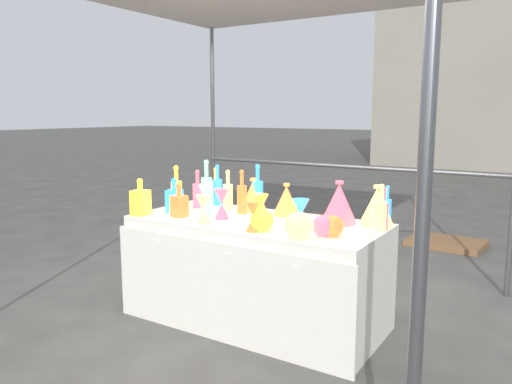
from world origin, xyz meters
The scene contains 32 objects.
ground centered at (0.00, 0.00, 0.00)m, with size 80.00×80.00×0.00m, color #62605B.
display_table centered at (0.00, -0.01, 0.37)m, with size 1.84×0.83×0.75m.
cardboard_box_closed centered at (-0.46, 2.12, 0.17)m, with size 0.47×0.34×0.34m, color olive.
cardboard_box_flat centered at (0.74, 2.90, 0.03)m, with size 0.80×0.57×0.07m, color olive.
bottle_0 centered at (-0.61, 0.35, 0.90)m, with size 0.08×0.08×0.30m, color red, non-canonical shape.
bottle_1 centered at (-0.58, 0.33, 0.92)m, with size 0.08×0.08×0.33m, color #17812F, non-canonical shape.
bottle_2 centered at (-0.21, 0.13, 0.92)m, with size 0.07×0.07×0.33m, color orange, non-canonical shape.
bottle_3 centered at (-0.65, 0.15, 0.90)m, with size 0.08×0.08×0.30m, color #1D23AB, non-canonical shape.
bottle_4 centered at (-0.39, 0.21, 0.91)m, with size 0.07×0.07×0.31m, color #179182, non-canonical shape.
bottle_5 centered at (-0.54, 0.13, 0.95)m, with size 0.09×0.09×0.39m, color #A72178, non-canonical shape.
bottle_6 centered at (-0.78, 0.06, 0.92)m, with size 0.09×0.09×0.34m, color red, non-canonical shape.
bottle_7 centered at (-0.17, 0.30, 0.93)m, with size 0.09×0.09×0.36m, color #17812F, non-canonical shape.
decanter_0 centered at (-0.81, -0.31, 0.89)m, with size 0.11×0.11×0.28m, color red, non-canonical shape.
decanter_1 centered at (-0.53, -0.21, 0.87)m, with size 0.10×0.10×0.25m, color orange, non-canonical shape.
decanter_2 centered at (-0.67, -0.11, 0.88)m, with size 0.11×0.11×0.26m, color #17812F, non-canonical shape.
hourglass_0 centered at (0.17, -0.30, 0.85)m, with size 0.10×0.10×0.19m, color orange, non-canonical shape.
hourglass_1 centered at (-0.23, -0.10, 0.86)m, with size 0.11×0.11×0.22m, color #1D23AB, non-canonical shape.
hourglass_2 centered at (-0.25, -0.29, 0.85)m, with size 0.10×0.10×0.20m, color #179182, non-canonical shape.
hourglass_3 centered at (-0.42, -0.03, 0.86)m, with size 0.11×0.11×0.22m, color #A72178, non-canonical shape.
hourglass_4 centered at (0.14, -0.18, 0.86)m, with size 0.11×0.11×0.22m, color red, non-canonical shape.
hourglass_5 centered at (0.44, -0.17, 0.86)m, with size 0.11×0.11×0.22m, color #17812F, non-canonical shape.
globe_0 centered at (0.21, -0.27, 0.81)m, with size 0.15×0.15×0.12m, color red, non-canonical shape.
globe_1 centered at (0.49, -0.30, 0.82)m, with size 0.18×0.18×0.14m, color #179182, non-canonical shape.
globe_2 centered at (0.65, -0.15, 0.81)m, with size 0.15×0.15×0.12m, color orange, non-canonical shape.
globe_3 centered at (0.60, -0.18, 0.81)m, with size 0.15×0.15×0.12m, color #1D23AB, non-canonical shape.
lampshade_0 centered at (-0.20, 0.28, 0.88)m, with size 0.21×0.21×0.25m, color #FFEF35, non-canonical shape.
lampshade_1 centered at (0.10, 0.26, 0.87)m, with size 0.20×0.20×0.24m, color #FFEF35, non-canonical shape.
lampshade_2 centered at (0.54, 0.21, 0.90)m, with size 0.25×0.25×0.29m, color #1D23AB, non-canonical shape.
lampshade_3 centered at (0.78, 0.28, 0.89)m, with size 0.23×0.23×0.27m, color #179182, non-canonical shape.
bottle_8 centered at (0.82, 0.36, 0.88)m, with size 0.06×0.06×0.27m, color #17812F, non-canonical shape.
bottle_10 centered at (0.86, 0.18, 0.89)m, with size 0.06×0.06×0.28m, color #1D23AB, non-canonical shape.
bottle_11 centered at (0.86, 0.13, 0.90)m, with size 0.07×0.07×0.31m, color #179182, non-canonical shape.
Camera 1 is at (1.84, -2.93, 1.50)m, focal length 35.00 mm.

